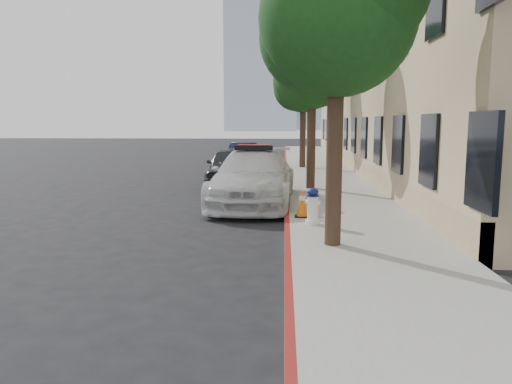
{
  "coord_description": "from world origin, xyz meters",
  "views": [
    {
      "loc": [
        1.98,
        -11.19,
        2.44
      ],
      "look_at": [
        1.41,
        -1.1,
        1.0
      ],
      "focal_mm": 35.0,
      "sensor_mm": 36.0,
      "label": 1
    }
  ],
  "objects": [
    {
      "name": "ground",
      "position": [
        0.0,
        0.0,
        0.0
      ],
      "size": [
        120.0,
        120.0,
        0.0
      ],
      "primitive_type": "plane",
      "color": "black",
      "rests_on": "ground"
    },
    {
      "name": "tower_right",
      "position": [
        9.0,
        135.0,
        22.0
      ],
      "size": [
        14.0,
        14.0,
        44.0
      ],
      "primitive_type": "cube",
      "color": "#9EA8B7",
      "rests_on": "ground"
    },
    {
      "name": "parked_car_mid",
      "position": [
        -0.01,
        7.53,
        0.75
      ],
      "size": [
        1.99,
        4.47,
        1.49
      ],
      "primitive_type": "imported",
      "rotation": [
        0.0,
        0.0,
        0.05
      ],
      "color": "#202328",
      "rests_on": "ground"
    },
    {
      "name": "sidewalk",
      "position": [
        3.6,
        10.0,
        0.07
      ],
      "size": [
        3.2,
        50.0,
        0.15
      ],
      "primitive_type": "cube",
      "color": "gray",
      "rests_on": "ground"
    },
    {
      "name": "fire_hydrant",
      "position": [
        2.63,
        -0.15,
        0.55
      ],
      "size": [
        0.35,
        0.32,
        0.82
      ],
      "rotation": [
        0.0,
        0.0,
        -0.37
      ],
      "color": "white",
      "rests_on": "sidewalk"
    },
    {
      "name": "police_car",
      "position": [
        1.1,
        3.27,
        0.81
      ],
      "size": [
        2.52,
        5.67,
        1.77
      ],
      "rotation": [
        0.0,
        0.0,
        -0.05
      ],
      "color": "silver",
      "rests_on": "ground"
    },
    {
      "name": "traffic_cone",
      "position": [
        2.43,
        0.68,
        0.48
      ],
      "size": [
        0.37,
        0.37,
        0.67
      ],
      "rotation": [
        0.0,
        0.0,
        -0.06
      ],
      "color": "black",
      "rests_on": "sidewalk"
    },
    {
      "name": "building",
      "position": [
        9.2,
        15.0,
        5.0
      ],
      "size": [
        8.0,
        36.0,
        10.0
      ],
      "primitive_type": "cube",
      "color": "tan",
      "rests_on": "ground"
    },
    {
      "name": "tower_left",
      "position": [
        -4.0,
        120.0,
        30.0
      ],
      "size": [
        18.0,
        14.0,
        60.0
      ],
      "primitive_type": "cube",
      "color": "#9EA8B7",
      "rests_on": "ground"
    },
    {
      "name": "tree_near",
      "position": [
        2.93,
        -2.01,
        4.27
      ],
      "size": [
        2.92,
        2.82,
        5.62
      ],
      "color": "black",
      "rests_on": "sidewalk"
    },
    {
      "name": "tree_far",
      "position": [
        2.93,
        13.99,
        4.39
      ],
      "size": [
        3.1,
        3.0,
        5.81
      ],
      "color": "black",
      "rests_on": "sidewalk"
    },
    {
      "name": "tree_mid",
      "position": [
        2.93,
        5.99,
        4.16
      ],
      "size": [
        2.77,
        2.64,
        5.43
      ],
      "color": "black",
      "rests_on": "sidewalk"
    },
    {
      "name": "parked_car_far",
      "position": [
        -0.19,
        15.22,
        0.65
      ],
      "size": [
        1.63,
        4.05,
        1.31
      ],
      "primitive_type": "imported",
      "rotation": [
        0.0,
        0.0,
        -0.06
      ],
      "color": "black",
      "rests_on": "ground"
    },
    {
      "name": "curb_strip",
      "position": [
        2.06,
        10.0,
        0.07
      ],
      "size": [
        0.12,
        50.0,
        0.15
      ],
      "primitive_type": "cube",
      "color": "maroon",
      "rests_on": "ground"
    }
  ]
}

